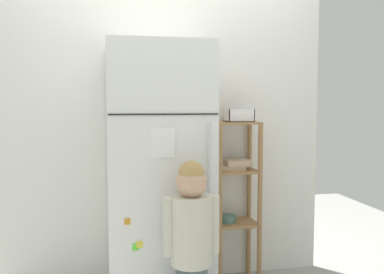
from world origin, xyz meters
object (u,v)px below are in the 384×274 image
refrigerator (159,175)px  child_standing (191,230)px  pantry_shelf_unit (235,188)px  fruit_bin (240,117)px

refrigerator → child_standing: refrigerator is taller
child_standing → pantry_shelf_unit: size_ratio=0.84×
pantry_shelf_unit → fruit_bin: 0.55m
child_standing → fruit_bin: fruit_bin is taller
child_standing → pantry_shelf_unit: pantry_shelf_unit is taller
child_standing → refrigerator: bearing=106.2°
refrigerator → pantry_shelf_unit: size_ratio=1.43×
refrigerator → fruit_bin: 0.77m
fruit_bin → refrigerator: bearing=-163.5°
child_standing → fruit_bin: (0.50, 0.67, 0.65)m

